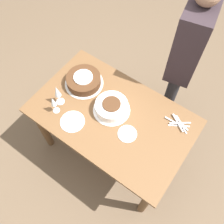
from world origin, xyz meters
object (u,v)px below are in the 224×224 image
wine_glass_far (57,92)px  person_cutting (186,53)px  cake_front_chocolate (84,80)px  wine_glass_near (53,102)px  cake_center_white (112,107)px

wine_glass_far → person_cutting: bearing=-126.1°
cake_front_chocolate → wine_glass_far: (0.04, 0.26, 0.10)m
cake_front_chocolate → wine_glass_near: size_ratio=1.79×
cake_front_chocolate → wine_glass_far: size_ratio=1.58×
wine_glass_near → cake_front_chocolate: bearing=-92.1°
cake_center_white → wine_glass_far: 0.44m
cake_front_chocolate → person_cutting: bearing=-134.0°
wine_glass_near → person_cutting: (-0.62, -0.97, 0.09)m
cake_front_chocolate → wine_glass_near: wine_glass_near is taller
cake_front_chocolate → wine_glass_near: (0.01, 0.34, 0.08)m
cake_front_chocolate → wine_glass_far: bearing=80.7°
cake_front_chocolate → wine_glass_far: wine_glass_far is taller
wine_glass_near → cake_center_white: bearing=-143.5°
cake_center_white → wine_glass_near: size_ratio=1.63×
wine_glass_near → wine_glass_far: bearing=-70.2°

